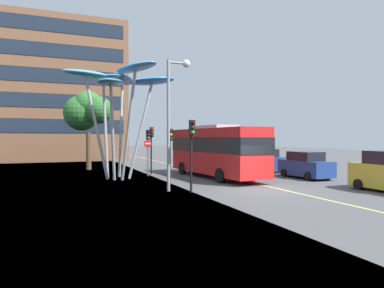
# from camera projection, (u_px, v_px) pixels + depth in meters

# --- Properties ---
(ground) EXTENTS (120.00, 240.00, 0.10)m
(ground) POSITION_uv_depth(u_px,v_px,m) (252.00, 192.00, 19.12)
(ground) COLOR #4C4C4F
(red_bus) EXTENTS (3.29, 10.58, 3.85)m
(red_bus) POSITION_uv_depth(u_px,v_px,m) (215.00, 149.00, 25.52)
(red_bus) COLOR red
(red_bus) RESTS_ON ground
(leaf_sculpture) EXTENTS (8.05, 9.23, 8.04)m
(leaf_sculpture) POSITION_uv_depth(u_px,v_px,m) (118.00, 83.00, 24.36)
(leaf_sculpture) COLOR #9EA0A5
(leaf_sculpture) RESTS_ON ground
(traffic_light_kerb_near) EXTENTS (0.28, 0.42, 3.87)m
(traffic_light_kerb_near) POSITION_uv_depth(u_px,v_px,m) (192.00, 140.00, 18.33)
(traffic_light_kerb_near) COLOR black
(traffic_light_kerb_near) RESTS_ON ground
(traffic_light_kerb_far) EXTENTS (0.28, 0.42, 3.53)m
(traffic_light_kerb_far) POSITION_uv_depth(u_px,v_px,m) (170.00, 143.00, 23.05)
(traffic_light_kerb_far) COLOR black
(traffic_light_kerb_far) RESTS_ON ground
(traffic_light_island_mid) EXTENTS (0.28, 0.42, 3.79)m
(traffic_light_island_mid) POSITION_uv_depth(u_px,v_px,m) (151.00, 140.00, 27.77)
(traffic_light_island_mid) COLOR black
(traffic_light_island_mid) RESTS_ON ground
(traffic_light_opposite) EXTENTS (0.28, 0.42, 3.59)m
(traffic_light_opposite) POSITION_uv_depth(u_px,v_px,m) (148.00, 142.00, 28.49)
(traffic_light_opposite) COLOR black
(traffic_light_opposite) RESTS_ON ground
(car_parked_mid) EXTENTS (1.95, 4.28, 1.93)m
(car_parked_mid) POSITION_uv_depth(u_px,v_px,m) (305.00, 166.00, 25.15)
(car_parked_mid) COLOR navy
(car_parked_mid) RESTS_ON ground
(car_parked_far) EXTENTS (2.06, 3.98, 1.96)m
(car_parked_far) POSITION_uv_depth(u_px,v_px,m) (264.00, 161.00, 30.31)
(car_parked_far) COLOR navy
(car_parked_far) RESTS_ON ground
(car_side_street) EXTENTS (2.08, 4.37, 2.17)m
(car_side_street) POSITION_uv_depth(u_px,v_px,m) (222.00, 156.00, 36.93)
(car_side_street) COLOR black
(car_side_street) RESTS_ON ground
(car_far_side) EXTENTS (1.92, 4.33, 2.30)m
(car_far_side) POSITION_uv_depth(u_px,v_px,m) (200.00, 153.00, 42.64)
(car_far_side) COLOR navy
(car_far_side) RESTS_ON ground
(street_lamp) EXTENTS (1.35, 0.44, 7.28)m
(street_lamp) POSITION_uv_depth(u_px,v_px,m) (173.00, 107.00, 18.97)
(street_lamp) COLOR gray
(street_lamp) RESTS_ON ground
(tree_pavement_near) EXTENTS (4.40, 4.17, 7.36)m
(tree_pavement_near) POSITION_uv_depth(u_px,v_px,m) (87.00, 111.00, 32.47)
(tree_pavement_near) COLOR brown
(tree_pavement_near) RESTS_ON ground
(no_entry_sign) EXTENTS (0.60, 0.12, 2.79)m
(no_entry_sign) POSITION_uv_depth(u_px,v_px,m) (148.00, 152.00, 26.50)
(no_entry_sign) COLOR gray
(no_entry_sign) RESTS_ON ground
(backdrop_building) EXTENTS (22.61, 12.51, 18.17)m
(backdrop_building) POSITION_uv_depth(u_px,v_px,m) (36.00, 92.00, 46.46)
(backdrop_building) COLOR brown
(backdrop_building) RESTS_ON ground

